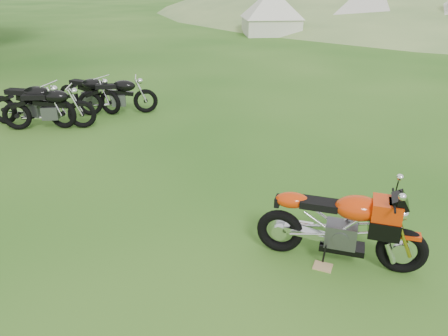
% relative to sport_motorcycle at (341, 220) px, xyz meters
% --- Properties ---
extents(ground, '(120.00, 120.00, 0.00)m').
position_rel_sport_motorcycle_xyz_m(ground, '(-1.38, 0.64, -0.55)').
color(ground, '#1A4F10').
rests_on(ground, ground).
extents(sport_motorcycle, '(1.89, 0.74, 1.11)m').
position_rel_sport_motorcycle_xyz_m(sport_motorcycle, '(0.00, 0.00, 0.00)').
color(sport_motorcycle, red).
rests_on(sport_motorcycle, ground).
extents(plywood_board, '(0.25, 0.22, 0.02)m').
position_rel_sport_motorcycle_xyz_m(plywood_board, '(-0.16, -0.16, -0.55)').
color(plywood_board, tan).
rests_on(plywood_board, ground).
extents(vintage_moto_a, '(2.04, 0.58, 1.06)m').
position_rel_sport_motorcycle_xyz_m(vintage_moto_a, '(-6.23, 4.09, -0.02)').
color(vintage_moto_a, black).
rests_on(vintage_moto_a, ground).
extents(vintage_moto_b, '(1.96, 0.89, 1.00)m').
position_rel_sport_motorcycle_xyz_m(vintage_moto_b, '(-5.76, 3.97, -0.05)').
color(vintage_moto_b, black).
rests_on(vintage_moto_b, ground).
extents(vintage_moto_c, '(1.85, 0.96, 0.95)m').
position_rel_sport_motorcycle_xyz_m(vintage_moto_c, '(-4.70, 5.23, -0.08)').
color(vintage_moto_c, black).
rests_on(vintage_moto_c, ground).
extents(vintage_moto_d, '(1.86, 0.95, 0.96)m').
position_rel_sport_motorcycle_xyz_m(vintage_moto_d, '(-5.50, 5.37, -0.07)').
color(vintage_moto_d, black).
rests_on(vintage_moto_d, ground).
extents(tent_left, '(3.47, 3.47, 2.49)m').
position_rel_sport_motorcycle_xyz_m(tent_left, '(-1.88, 20.76, 0.69)').
color(tent_left, silver).
rests_on(tent_left, ground).
extents(tent_mid, '(3.82, 3.82, 2.71)m').
position_rel_sport_motorcycle_xyz_m(tent_mid, '(3.35, 22.20, 0.80)').
color(tent_mid, beige).
rests_on(tent_mid, ground).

